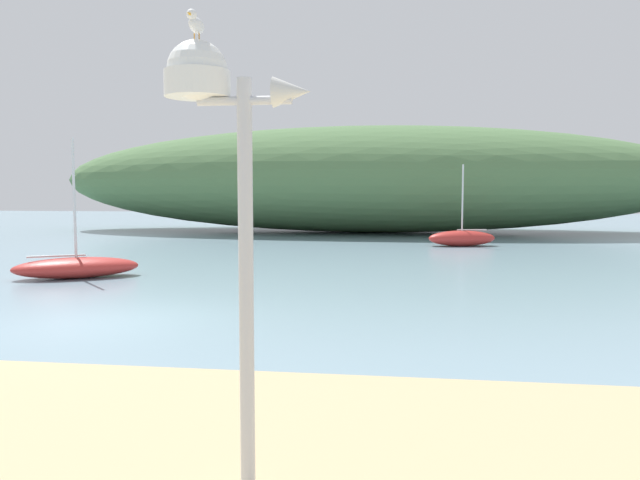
% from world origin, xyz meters
% --- Properties ---
extents(ground_plane, '(120.00, 120.00, 0.00)m').
position_xyz_m(ground_plane, '(0.00, 0.00, 0.00)').
color(ground_plane, '#7A99A8').
extents(distant_hill, '(39.79, 11.53, 6.60)m').
position_xyz_m(distant_hill, '(3.76, 27.13, 3.30)').
color(distant_hill, '#517547').
rests_on(distant_hill, ground).
extents(mast_structure, '(1.16, 0.52, 3.63)m').
position_xyz_m(mast_structure, '(4.44, -6.71, 3.19)').
color(mast_structure, silver).
rests_on(mast_structure, beach_sand).
extents(seagull_on_radar, '(0.11, 0.29, 0.21)m').
position_xyz_m(seagull_on_radar, '(4.31, -6.73, 3.95)').
color(seagull_on_radar, orange).
rests_on(seagull_on_radar, mast_structure).
extents(sailboat_outer_mooring, '(3.36, 1.82, 3.84)m').
position_xyz_m(sailboat_outer_mooring, '(8.65, 17.96, 0.39)').
color(sailboat_outer_mooring, '#B72D28').
rests_on(sailboat_outer_mooring, ground).
extents(sailboat_mid_channel, '(3.80, 2.95, 4.19)m').
position_xyz_m(sailboat_mid_channel, '(-3.86, 5.71, 0.33)').
color(sailboat_mid_channel, '#B72D28').
rests_on(sailboat_mid_channel, ground).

